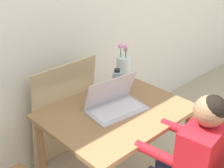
{
  "coord_description": "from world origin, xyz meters",
  "views": [
    {
      "loc": [
        -1.19,
        0.28,
        1.78
      ],
      "look_at": [
        0.05,
        1.57,
        0.88
      ],
      "focal_mm": 50.0,
      "sensor_mm": 36.0,
      "label": 1
    }
  ],
  "objects_px": {
    "person_seated": "(193,157)",
    "water_bottle": "(117,85)",
    "laptop": "(114,102)",
    "flower_vase": "(124,71)"
  },
  "relations": [
    {
      "from": "flower_vase",
      "to": "water_bottle",
      "type": "xyz_separation_m",
      "value": [
        -0.17,
        -0.1,
        -0.02
      ]
    },
    {
      "from": "laptop",
      "to": "flower_vase",
      "type": "height_order",
      "value": "flower_vase"
    },
    {
      "from": "flower_vase",
      "to": "water_bottle",
      "type": "height_order",
      "value": "flower_vase"
    },
    {
      "from": "person_seated",
      "to": "water_bottle",
      "type": "xyz_separation_m",
      "value": [
        0.1,
        0.7,
        0.16
      ]
    },
    {
      "from": "laptop",
      "to": "flower_vase",
      "type": "bearing_deg",
      "value": 41.39
    },
    {
      "from": "laptop",
      "to": "flower_vase",
      "type": "relative_size",
      "value": 1.16
    },
    {
      "from": "water_bottle",
      "to": "laptop",
      "type": "bearing_deg",
      "value": -140.86
    },
    {
      "from": "laptop",
      "to": "water_bottle",
      "type": "distance_m",
      "value": 0.16
    },
    {
      "from": "person_seated",
      "to": "laptop",
      "type": "relative_size",
      "value": 2.61
    },
    {
      "from": "flower_vase",
      "to": "water_bottle",
      "type": "relative_size",
      "value": 1.54
    }
  ]
}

